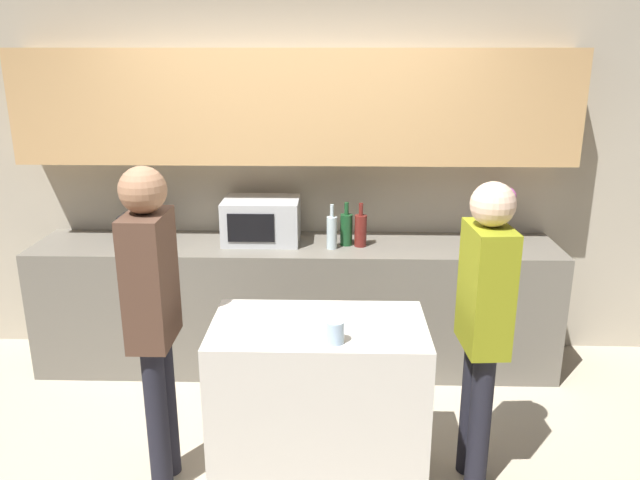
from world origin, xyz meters
TOP-DOWN VIEW (x-y plane):
  - back_wall at (0.00, 1.66)m, footprint 6.40×0.40m
  - back_counter at (0.00, 1.39)m, footprint 3.60×0.62m
  - kitchen_island at (0.20, 0.07)m, footprint 1.05×0.60m
  - microwave at (-0.24, 1.45)m, footprint 0.52×0.39m
  - toaster at (-1.10, 1.45)m, footprint 0.26×0.16m
  - potted_plant at (1.43, 1.45)m, footprint 0.14×0.14m
  - bottle_0 at (0.25, 1.30)m, footprint 0.07×0.07m
  - bottle_1 at (0.35, 1.38)m, footprint 0.08×0.08m
  - bottle_2 at (0.45, 1.35)m, footprint 0.08×0.08m
  - cup_0 at (0.28, -0.13)m, footprint 0.08×0.08m
  - person_left at (1.00, 0.12)m, footprint 0.21×0.35m
  - person_center at (-0.61, 0.07)m, footprint 0.22×0.34m

SIDE VIEW (x-z plane):
  - back_counter at x=0.00m, z-range 0.00..0.91m
  - kitchen_island at x=0.20m, z-range 0.00..0.92m
  - person_left at x=1.00m, z-range 0.15..1.76m
  - cup_0 at x=0.28m, z-range 0.92..1.02m
  - toaster at x=-1.10m, z-range 0.90..1.09m
  - person_center at x=-0.61m, z-range 0.16..1.85m
  - bottle_1 at x=0.35m, z-range 0.87..1.17m
  - bottle_2 at x=0.45m, z-range 0.87..1.17m
  - bottle_0 at x=0.25m, z-range 0.87..1.17m
  - microwave at x=-0.24m, z-range 0.91..1.21m
  - potted_plant at x=1.43m, z-range 0.91..1.30m
  - back_wall at x=0.00m, z-range 0.19..2.89m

